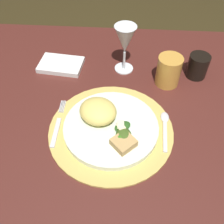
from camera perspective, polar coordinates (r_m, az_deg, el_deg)
name	(u,v)px	position (r m, az deg, el deg)	size (l,w,h in m)	color
ground_plane	(113,204)	(1.38, 0.12, -19.53)	(6.00, 6.00, 0.00)	#342B14
dining_table	(113,139)	(0.88, 0.17, -5.98)	(1.12, 0.88, 0.71)	#4C201A
placemat	(111,130)	(0.71, -0.27, -3.95)	(0.34, 0.34, 0.01)	tan
dinner_plate	(111,127)	(0.70, -0.28, -3.38)	(0.25, 0.25, 0.02)	silver
pasta_serving	(98,111)	(0.69, -3.09, 0.19)	(0.10, 0.09, 0.05)	#EAD269
salad_greens	(123,134)	(0.66, 2.37, -4.85)	(0.05, 0.09, 0.03)	#3A741C
bread_piece	(124,143)	(0.65, 2.57, -6.72)	(0.05, 0.05, 0.02)	tan
fork	(58,125)	(0.73, -11.82, -2.81)	(0.01, 0.16, 0.00)	silver
spoon	(165,125)	(0.73, 11.53, -2.76)	(0.02, 0.14, 0.01)	silver
napkin	(61,65)	(0.91, -11.13, 10.15)	(0.14, 0.10, 0.02)	white
wine_glass	(125,41)	(0.83, 2.88, 15.31)	(0.07, 0.07, 0.16)	silver
amber_tumbler	(169,71)	(0.83, 12.33, 8.83)	(0.08, 0.08, 0.10)	gold
dark_tumbler	(198,66)	(0.89, 18.31, 9.57)	(0.07, 0.07, 0.08)	black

